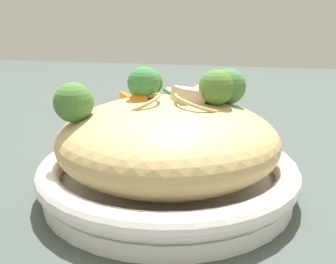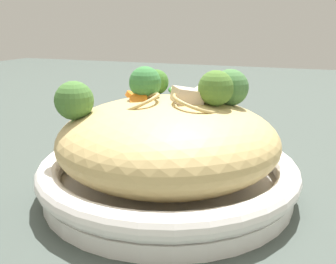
% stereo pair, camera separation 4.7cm
% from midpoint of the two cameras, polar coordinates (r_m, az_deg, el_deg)
% --- Properties ---
extents(ground_plane, '(3.00, 3.00, 0.00)m').
position_cam_midpoint_polar(ground_plane, '(0.50, 2.73, -9.03)').
color(ground_plane, '#404A44').
extents(serving_bowl, '(0.33, 0.33, 0.05)m').
position_cam_midpoint_polar(serving_bowl, '(0.49, 2.77, -6.40)').
color(serving_bowl, white).
rests_on(serving_bowl, ground_plane).
extents(noodle_heap, '(0.27, 0.27, 0.11)m').
position_cam_midpoint_polar(noodle_heap, '(0.47, 2.85, -1.23)').
color(noodle_heap, tan).
rests_on(noodle_heap, serving_bowl).
extents(broccoli_florets, '(0.18, 0.22, 0.07)m').
position_cam_midpoint_polar(broccoli_florets, '(0.47, 2.19, 6.25)').
color(broccoli_florets, '#8DB168').
rests_on(broccoli_florets, serving_bowl).
extents(carrot_coins, '(0.11, 0.12, 0.04)m').
position_cam_midpoint_polar(carrot_coins, '(0.51, -0.79, 5.16)').
color(carrot_coins, orange).
rests_on(carrot_coins, serving_bowl).
extents(zucchini_slices, '(0.07, 0.08, 0.02)m').
position_cam_midpoint_polar(zucchini_slices, '(0.52, 2.22, 5.70)').
color(zucchini_slices, beige).
rests_on(zucchini_slices, serving_bowl).
extents(chicken_chunks, '(0.06, 0.05, 0.03)m').
position_cam_midpoint_polar(chicken_chunks, '(0.46, 6.69, 5.09)').
color(chicken_chunks, beige).
rests_on(chicken_chunks, serving_bowl).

